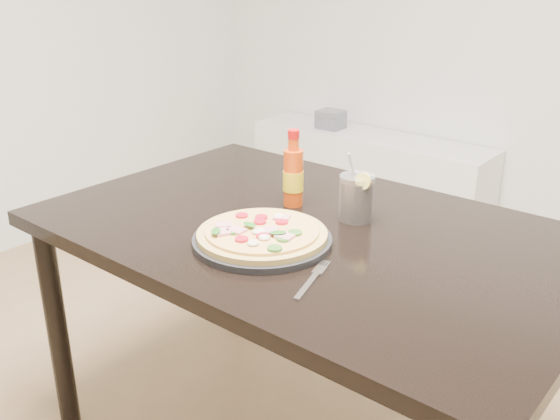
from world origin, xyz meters
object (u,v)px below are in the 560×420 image
Objects in this scene: plate at (262,240)px; media_console at (367,178)px; fork at (313,278)px; hot_sauce_bottle at (293,176)px; pizza at (262,233)px; cola_cup at (356,199)px; dining_table at (309,254)px.

media_console is at bearing 114.28° from plate.
fork is (0.21, -0.07, -0.01)m from plate.
pizza is at bearing -67.77° from hot_sauce_bottle.
pizza is 0.23× the size of media_console.
hot_sauce_bottle is at bearing -65.43° from media_console.
hot_sauce_bottle is 0.20m from cola_cup.
dining_table is 6.47× the size of hot_sauce_bottle.
cola_cup is (0.09, 0.27, 0.05)m from plate.
cola_cup is 0.37m from fork.
cola_cup reaches higher than fork.
pizza reaches higher than dining_table.
media_console is at bearing 101.68° from fork.
dining_table is at bearing -35.60° from hot_sauce_bottle.
pizza reaches higher than plate.
hot_sauce_bottle is 1.17× the size of fork.
dining_table is at bearing 111.86° from fork.
fork is at bearing -51.39° from dining_table.
plate is 1.57× the size of hot_sauce_bottle.
hot_sauce_bottle is at bearing 112.23° from pizza.
dining_table is at bearing -63.13° from media_console.
media_console is (-0.84, 1.87, -0.51)m from plate.
dining_table is 7.57× the size of fork.
fork reaches higher than dining_table.
fork is 2.26m from media_console.
pizza reaches higher than media_console.
fork is at bearing -71.31° from cola_cup.
pizza is (0.00, -0.00, 0.02)m from plate.
plate is 2.11m from media_console.
plate reaches higher than fork.
pizza is at bearing -108.23° from cola_cup.
cola_cup is at bearing 91.93° from fork.
cola_cup is 0.13× the size of media_console.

